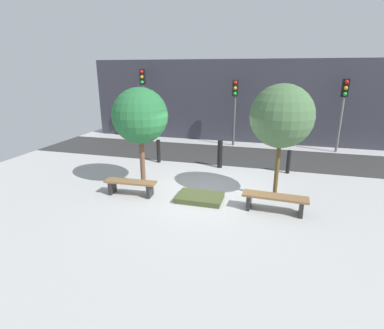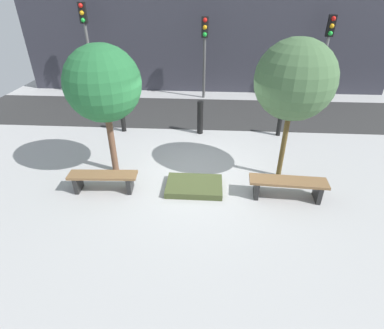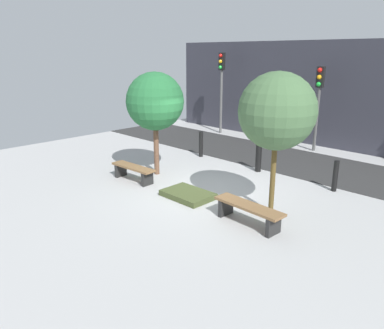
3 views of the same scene
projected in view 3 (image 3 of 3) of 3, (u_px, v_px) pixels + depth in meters
name	position (u px, v px, depth m)	size (l,w,h in m)	color
ground_plane	(201.00, 192.00, 10.47)	(18.00, 18.00, 0.00)	#A8A8A8
road_strip	(288.00, 160.00, 13.59)	(18.00, 3.25, 0.01)	#2E2E2E
building_facade	(331.00, 95.00, 15.03)	(16.20, 0.50, 4.23)	#33333D
bench_left	(133.00, 170.00, 11.33)	(1.62, 0.48, 0.46)	black
bench_right	(248.00, 210.00, 8.43)	(1.76, 0.53, 0.48)	black
planter_bed	(188.00, 195.00, 10.09)	(1.35, 0.92, 0.15)	#414B28
tree_behind_left_bench	(155.00, 102.00, 11.38)	(1.78, 1.78, 3.21)	brown
tree_behind_right_bench	(277.00, 111.00, 8.44)	(1.78, 1.78, 3.38)	brown
bollard_far_left	(201.00, 144.00, 13.92)	(0.15, 0.15, 0.96)	black
bollard_left	(259.00, 155.00, 12.15)	(0.20, 0.20, 1.10)	black
bollard_center	(335.00, 176.00, 10.44)	(0.14, 0.14, 0.89)	black
traffic_light_west	(221.00, 79.00, 17.43)	(0.28, 0.27, 3.74)	#595959
traffic_light_mid_west	(319.00, 93.00, 14.23)	(0.28, 0.27, 3.25)	#4C4C4C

